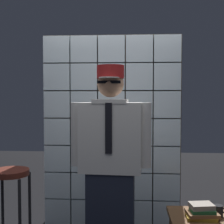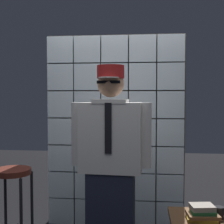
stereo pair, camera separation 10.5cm
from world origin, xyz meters
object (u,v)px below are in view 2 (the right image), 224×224
standing_person (111,164)px  bar_stool (13,192)px  coffee_mug (220,212)px  book_stack (202,213)px

standing_person → bar_stool: size_ratio=2.12×
bar_stool → coffee_mug: size_ratio=6.55×
standing_person → book_stack: 0.85m
bar_stool → book_stack: size_ratio=3.11×
standing_person → coffee_mug: bearing=2.5°
book_stack → bar_stool: bearing=174.5°
standing_person → bar_stool: (-0.92, 0.09, -0.30)m
standing_person → book_stack: size_ratio=6.60×
standing_person → coffee_mug: size_ratio=13.91×
book_stack → coffee_mug: (0.15, 0.05, -0.01)m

